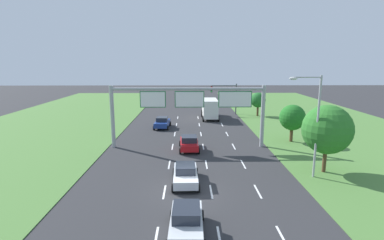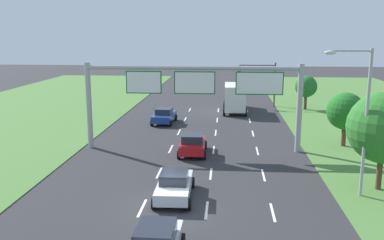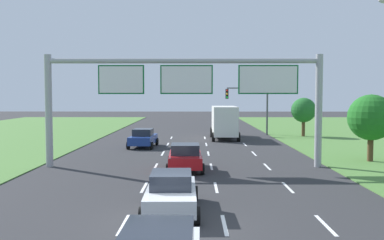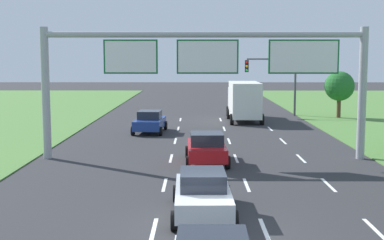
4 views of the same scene
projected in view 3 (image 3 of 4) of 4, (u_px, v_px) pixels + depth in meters
name	position (u px, v px, depth m)	size (l,w,h in m)	color
ground_plane	(174.00, 225.00, 14.81)	(200.00, 200.00, 0.00)	#2D2D30
lane_dashes_inner_left	(144.00, 187.00, 20.81)	(0.14, 50.40, 0.01)	white
lane_dashes_inner_right	(216.00, 187.00, 20.79)	(0.14, 50.40, 0.01)	white
lane_dashes_slip	(288.00, 187.00, 20.76)	(0.14, 50.40, 0.01)	white
car_near_red	(143.00, 138.00, 36.71)	(2.36, 4.29, 1.58)	navy
car_lead_silver	(185.00, 157.00, 25.51)	(2.26, 4.15, 1.58)	red
car_mid_lane	(171.00, 192.00, 16.41)	(2.19, 4.49, 1.54)	silver
box_truck	(224.00, 121.00, 44.00)	(2.70, 7.71, 3.33)	silver
sign_gantry	(188.00, 88.00, 26.46)	(17.24, 0.44, 7.00)	#9EA0A5
traffic_light_mast	(250.00, 100.00, 47.65)	(4.76, 0.49, 5.60)	#47494F
roadside_tree_mid	(371.00, 118.00, 28.43)	(3.07, 3.07, 4.54)	#513823
roadside_tree_far	(304.00, 110.00, 45.73)	(2.64, 2.64, 4.19)	#513823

